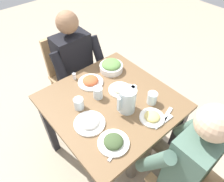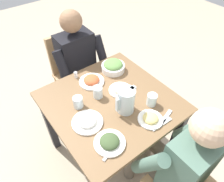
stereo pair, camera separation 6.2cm
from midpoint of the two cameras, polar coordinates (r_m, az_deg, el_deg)
ground_plane at (r=2.15m, az=0.61°, el=-16.22°), size 8.00×8.00×0.00m
dining_table at (r=1.63m, az=0.77°, el=-5.68°), size 0.89×0.89×0.74m
chair_near at (r=2.23m, az=-9.76°, el=5.78°), size 0.40×0.40×0.88m
diner_near at (r=1.99m, az=-7.29°, el=6.16°), size 0.48×0.53×1.17m
diner_far at (r=1.45m, az=18.02°, el=-17.09°), size 0.48×0.53×1.17m
water_pitcher at (r=1.41m, az=5.09°, el=-2.65°), size 0.16×0.12×0.19m
salad_bowl at (r=1.77m, az=1.32°, el=6.77°), size 0.20×0.20×0.09m
plate_rice_curry at (r=1.67m, az=-4.57°, el=2.87°), size 0.20×0.20×0.05m
plate_dolmas at (r=1.31m, az=0.73°, el=-13.79°), size 0.20×0.20×0.05m
plate_fries at (r=1.44m, az=11.68°, el=-7.45°), size 0.17×0.17×0.04m
plate_yoghurt at (r=1.40m, az=-5.51°, el=-8.28°), size 0.21×0.21×0.05m
plate_beans at (r=1.60m, az=3.40°, el=0.38°), size 0.18×0.18×0.04m
water_glass_by_pitcher at (r=1.52m, az=11.97°, el=-2.34°), size 0.07×0.07×0.09m
water_glass_near_left at (r=1.54m, az=-2.77°, el=-0.32°), size 0.07×0.07×0.09m
water_glass_near_right at (r=1.49m, az=-8.10°, el=-3.05°), size 0.07×0.07×0.09m
salt_shaker at (r=1.73m, az=-8.85°, el=4.38°), size 0.03×0.03×0.05m
fork_near at (r=1.48m, az=15.50°, el=-7.16°), size 0.17×0.07×0.01m
knife_near at (r=1.30m, az=1.59°, el=-15.63°), size 0.18×0.07×0.01m
fork_far at (r=1.44m, az=14.61°, el=-8.77°), size 0.17×0.03×0.01m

